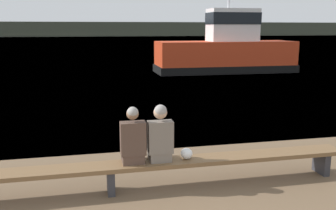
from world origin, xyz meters
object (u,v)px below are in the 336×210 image
object	(u,v)px
bench_main	(110,169)
person_left	(133,139)
shopping_bag	(187,154)
tugboat_red	(226,52)
person_right	(160,136)

from	to	relation	value
bench_main	person_left	size ratio (longest dim) A/B	8.73
shopping_bag	tugboat_red	world-z (taller)	tugboat_red
bench_main	shopping_bag	distance (m)	1.35
bench_main	tugboat_red	bearing A→B (deg)	62.85
person_left	shopping_bag	distance (m)	1.00
person_left	person_right	distance (m)	0.47
person_right	person_left	bearing A→B (deg)	179.76
shopping_bag	tugboat_red	xyz separation A→B (m)	(7.05, 16.33, 0.65)
person_left	shopping_bag	world-z (taller)	person_left
bench_main	person_left	bearing A→B (deg)	0.51
person_left	tugboat_red	distance (m)	18.19
bench_main	shopping_bag	size ratio (longest dim) A/B	39.27
person_right	tugboat_red	size ratio (longest dim) A/B	0.11
bench_main	person_right	world-z (taller)	person_right
tugboat_red	bench_main	bearing A→B (deg)	153.37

